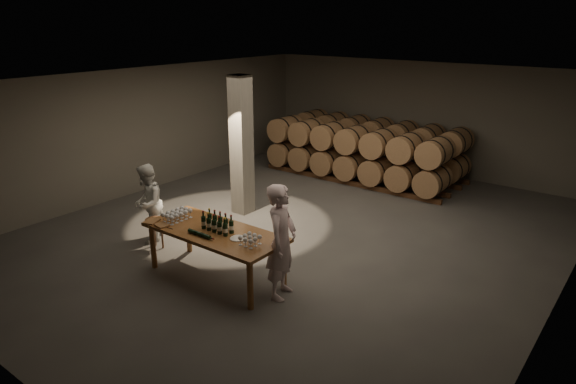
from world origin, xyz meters
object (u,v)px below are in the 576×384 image
Objects in this scene: notebook_near at (162,225)px; stool at (155,224)px; bottle_cluster at (217,224)px; plate at (238,238)px; person_man at (281,242)px; person_woman at (148,203)px; tasting_table at (215,236)px.

notebook_near is 0.39× the size of stool.
bottle_cluster is 2.25× the size of plate.
person_woman is (-3.53, 0.10, -0.16)m from person_man.
person_man is at bearing 1.40° from stool.
person_man is at bearing 51.94° from person_woman.
person_man reaches higher than plate.
notebook_near is 1.54m from person_woman.
person_woman is (-2.28, 0.29, -0.21)m from bottle_cluster.
notebook_near is at bearing -154.42° from bottle_cluster.
person_man reaches higher than notebook_near.
tasting_table is 0.23m from bottle_cluster.
person_man is at bearing 9.16° from tasting_table.
person_woman is (-0.41, 0.17, 0.30)m from stool.
plate is at bearing -4.58° from bottle_cluster.
bottle_cluster is 1.26m from person_man.
person_woman is at bearing 161.66° from notebook_near.
person_man reaches higher than bottle_cluster.
notebook_near is 2.27m from person_man.
tasting_table is at bearing 45.66° from person_woman.
stool is (-2.38, 0.15, -0.40)m from plate.
tasting_table is 2.25m from person_woman.
notebook_near is 1.16m from stool.
person_man is (0.74, 0.23, 0.06)m from plate.
bottle_cluster reaches higher than plate.
stool is 3.15m from person_man.
plate is at bearing 46.81° from person_woman.
person_man is (1.30, 0.21, 0.17)m from tasting_table.
plate is 0.14× the size of person_man.
tasting_table is at bearing 36.09° from notebook_near.
bottle_cluster is 0.97× the size of stool.
stool is at bearing 176.52° from bottle_cluster.
person_man is (2.18, 0.64, 0.05)m from notebook_near.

